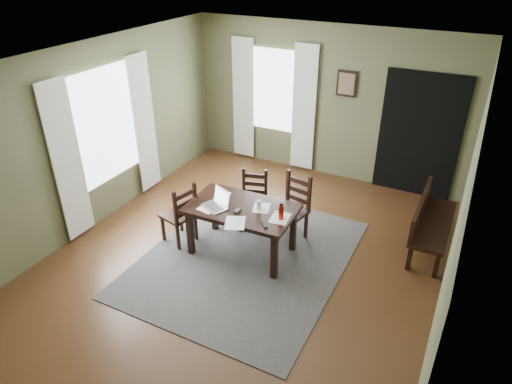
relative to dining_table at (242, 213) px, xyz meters
The scene contains 25 objects.
ground 0.67m from the dining_table, 41.85° to the right, with size 5.00×6.00×0.01m.
room_shell 1.17m from the dining_table, 41.85° to the right, with size 5.02×6.02×2.71m.
rug 0.66m from the dining_table, 41.85° to the right, with size 2.60×3.20×0.01m.
dining_table is the anchor object (origin of this frame).
chair_end 0.93m from the dining_table, 168.70° to the right, with size 0.50×0.50×0.94m.
chair_back_left 0.71m from the dining_table, 104.05° to the left, with size 0.49×0.49×0.90m.
chair_back_right 0.81m from the dining_table, 53.74° to the left, with size 0.52×0.52×0.99m.
bench 2.60m from the dining_table, 29.23° to the left, with size 0.46×1.42×0.80m.
laptop 0.35m from the dining_table, 157.28° to the right, with size 0.42×0.39×0.23m.
computer_mouse 0.17m from the dining_table, 85.91° to the right, with size 0.06×0.10×0.03m, color #3F3F42.
tv_remote 0.54m from the dining_table, 28.86° to the right, with size 0.04×0.16×0.02m, color black.
drinking_glass 0.29m from the dining_table, 12.31° to the left, with size 0.06×0.06×0.14m, color silver.
water_bottle 0.63m from the dining_table, ahead, with size 0.08×0.08×0.24m.
paper_a 0.44m from the dining_table, 152.41° to the right, with size 0.24×0.31×0.00m, color white.
paper_c 0.28m from the dining_table, 22.34° to the left, with size 0.22×0.28×0.00m, color white.
paper_d 0.58m from the dining_table, ahead, with size 0.23×0.30×0.00m, color white.
paper_e 0.41m from the dining_table, 73.38° to the right, with size 0.25×0.32×0.00m, color white.
window_left 2.49m from the dining_table, behind, with size 0.01×1.30×1.70m.
window_back 3.10m from the dining_table, 107.12° to the left, with size 1.00×0.01×1.50m.
curtain_left_near 2.50m from the dining_table, 162.66° to the right, with size 0.03×0.48×2.30m.
curtain_left_far 2.56m from the dining_table, 158.50° to the left, with size 0.03×0.48×2.30m.
curtain_back_left 3.26m from the dining_table, 117.92° to the left, with size 0.44×0.03×2.30m.
curtain_back_right 2.90m from the dining_table, 95.29° to the left, with size 0.44×0.03×2.30m.
framed_picture 3.10m from the dining_table, 80.72° to the left, with size 0.34×0.03×0.44m.
doorway_back 3.39m from the dining_table, 58.32° to the left, with size 1.30×0.03×2.10m.
Camera 1 is at (2.44, -4.47, 3.89)m, focal length 32.00 mm.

